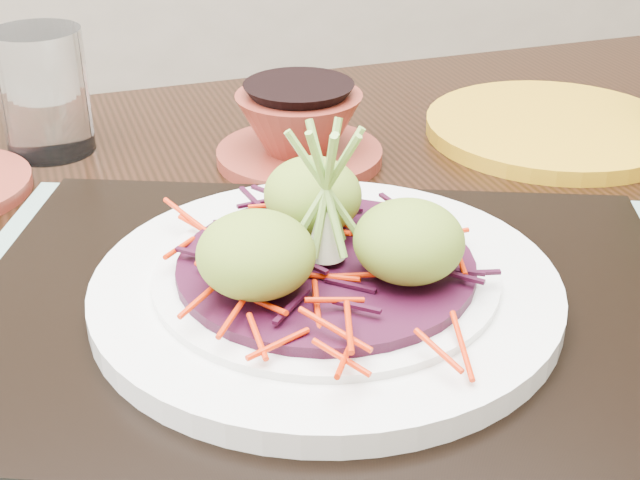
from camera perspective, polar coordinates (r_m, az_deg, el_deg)
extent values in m
cube|color=black|center=(0.58, -3.20, -5.66)|extent=(1.44, 1.08, 0.04)
cube|color=black|center=(1.34, 17.97, -6.49)|extent=(0.08, 0.08, 0.78)
cube|color=gray|center=(0.54, 0.37, -5.75)|extent=(0.56, 0.49, 0.00)
cube|color=black|center=(0.53, 0.38, -4.71)|extent=(0.48, 0.41, 0.02)
cylinder|color=silver|center=(0.52, 0.38, -3.17)|extent=(0.27, 0.27, 0.01)
cylinder|color=silver|center=(0.52, 0.38, -2.29)|extent=(0.20, 0.20, 0.01)
cylinder|color=#360A21|center=(0.51, 0.39, -1.69)|extent=(0.17, 0.17, 0.01)
ellipsoid|color=olive|center=(0.48, -4.09, -0.97)|extent=(0.07, 0.07, 0.05)
ellipsoid|color=olive|center=(0.49, 5.72, -0.13)|extent=(0.07, 0.07, 0.05)
ellipsoid|color=olive|center=(0.54, -0.44, 2.86)|extent=(0.07, 0.07, 0.05)
cylinder|color=white|center=(0.80, -17.26, 9.03)|extent=(0.10, 0.10, 0.11)
cylinder|color=maroon|center=(0.76, -1.32, 5.47)|extent=(0.18, 0.18, 0.01)
cylinder|color=#BF8915|center=(0.85, 14.65, 6.97)|extent=(0.24, 0.24, 0.01)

